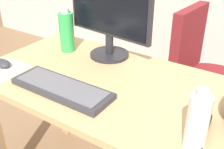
{
  "coord_description": "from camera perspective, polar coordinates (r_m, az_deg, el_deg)",
  "views": [
    {
      "loc": [
        0.47,
        -0.88,
        1.33
      ],
      "look_at": [
        -0.09,
        -0.04,
        0.78
      ],
      "focal_mm": 44.83,
      "sensor_mm": 36.0,
      "label": 1
    }
  ],
  "objects": [
    {
      "name": "monitor",
      "position": [
        1.37,
        -0.6,
        12.44
      ],
      "size": [
        0.48,
        0.2,
        0.41
      ],
      "color": "#232328",
      "rests_on": "desk"
    },
    {
      "name": "water_bottle",
      "position": [
        1.5,
        -9.22,
        8.65
      ],
      "size": [
        0.08,
        0.08,
        0.23
      ],
      "color": "green",
      "rests_on": "desk"
    },
    {
      "name": "computer_mouse",
      "position": [
        1.43,
        -21.63,
        2.16
      ],
      "size": [
        0.11,
        0.06,
        0.04
      ],
      "primitive_type": "ellipsoid",
      "color": "#333338",
      "rests_on": "desk"
    },
    {
      "name": "spray_bottle",
      "position": [
        0.86,
        17.01,
        -9.36
      ],
      "size": [
        0.07,
        0.07,
        0.21
      ],
      "color": "silver",
      "rests_on": "desk"
    },
    {
      "name": "keyboard",
      "position": [
        1.16,
        -10.23,
        -2.73
      ],
      "size": [
        0.44,
        0.15,
        0.03
      ],
      "color": "#333338",
      "rests_on": "desk"
    },
    {
      "name": "desk",
      "position": [
        1.23,
        4.29,
        -7.32
      ],
      "size": [
        1.46,
        0.66,
        0.72
      ],
      "color": "tan",
      "rests_on": "ground_plane"
    },
    {
      "name": "office_chair",
      "position": [
        1.84,
        17.82,
        -3.72
      ],
      "size": [
        0.48,
        0.48,
        0.91
      ],
      "color": "black",
      "rests_on": "ground_plane"
    }
  ]
}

